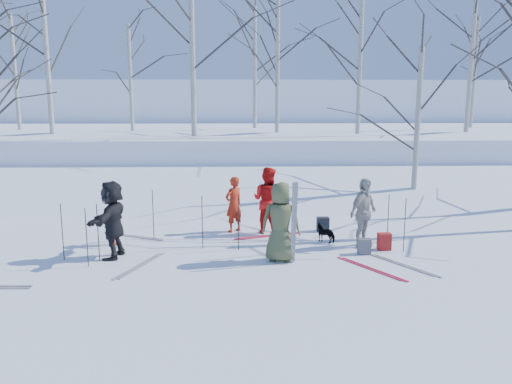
{
  "coord_description": "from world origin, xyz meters",
  "views": [
    {
      "loc": [
        -0.38,
        -11.32,
        3.68
      ],
      "look_at": [
        0.0,
        1.5,
        1.3
      ],
      "focal_mm": 35.0,
      "sensor_mm": 36.0,
      "label": 1
    }
  ],
  "objects_px": {
    "skier_olive_center": "(281,222)",
    "skier_red_north": "(234,204)",
    "skier_red_seated": "(115,226)",
    "backpack_grey": "(364,246)",
    "backpack_red": "(384,241)",
    "skier_grey_west": "(113,219)",
    "dog": "(326,233)",
    "backpack_dark": "(323,224)",
    "skier_redor_behind": "(268,200)",
    "skier_cream_east": "(363,213)"
  },
  "relations": [
    {
      "from": "backpack_grey",
      "to": "skier_grey_west",
      "type": "bearing_deg",
      "value": -179.34
    },
    {
      "from": "skier_red_north",
      "to": "skier_grey_west",
      "type": "height_order",
      "value": "skier_grey_west"
    },
    {
      "from": "skier_olive_center",
      "to": "skier_red_north",
      "type": "xyz_separation_m",
      "value": [
        -1.11,
        2.63,
        -0.14
      ]
    },
    {
      "from": "backpack_grey",
      "to": "skier_cream_east",
      "type": "bearing_deg",
      "value": 80.8
    },
    {
      "from": "skier_olive_center",
      "to": "skier_cream_east",
      "type": "height_order",
      "value": "skier_olive_center"
    },
    {
      "from": "skier_olive_center",
      "to": "skier_red_seated",
      "type": "bearing_deg",
      "value": -7.33
    },
    {
      "from": "skier_cream_east",
      "to": "backpack_dark",
      "type": "xyz_separation_m",
      "value": [
        -0.75,
        1.55,
        -0.68
      ]
    },
    {
      "from": "skier_olive_center",
      "to": "backpack_red",
      "type": "height_order",
      "value": "skier_olive_center"
    },
    {
      "from": "skier_olive_center",
      "to": "skier_redor_behind",
      "type": "distance_m",
      "value": 2.49
    },
    {
      "from": "skier_cream_east",
      "to": "backpack_grey",
      "type": "xyz_separation_m",
      "value": [
        -0.1,
        -0.61,
        -0.69
      ]
    },
    {
      "from": "skier_red_north",
      "to": "skier_olive_center",
      "type": "bearing_deg",
      "value": 71.63
    },
    {
      "from": "skier_olive_center",
      "to": "skier_red_seated",
      "type": "xyz_separation_m",
      "value": [
        -4.13,
        1.42,
        -0.42
      ]
    },
    {
      "from": "skier_red_seated",
      "to": "backpack_red",
      "type": "bearing_deg",
      "value": -111.5
    },
    {
      "from": "skier_olive_center",
      "to": "skier_grey_west",
      "type": "height_order",
      "value": "skier_olive_center"
    },
    {
      "from": "skier_red_north",
      "to": "dog",
      "type": "xyz_separation_m",
      "value": [
        2.43,
        -1.12,
        -0.55
      ]
    },
    {
      "from": "skier_grey_west",
      "to": "skier_redor_behind",
      "type": "bearing_deg",
      "value": 127.66
    },
    {
      "from": "skier_red_seated",
      "to": "backpack_grey",
      "type": "height_order",
      "value": "skier_red_seated"
    },
    {
      "from": "skier_redor_behind",
      "to": "skier_red_north",
      "type": "bearing_deg",
      "value": 24.42
    },
    {
      "from": "skier_red_north",
      "to": "dog",
      "type": "relative_size",
      "value": 2.76
    },
    {
      "from": "skier_red_seated",
      "to": "backpack_red",
      "type": "height_order",
      "value": "skier_red_seated"
    },
    {
      "from": "skier_olive_center",
      "to": "skier_redor_behind",
      "type": "relative_size",
      "value": 1.0
    },
    {
      "from": "skier_olive_center",
      "to": "backpack_dark",
      "type": "bearing_deg",
      "value": -106.93
    },
    {
      "from": "skier_red_seated",
      "to": "backpack_grey",
      "type": "bearing_deg",
      "value": -115.1
    },
    {
      "from": "skier_red_north",
      "to": "skier_red_seated",
      "type": "distance_m",
      "value": 3.27
    },
    {
      "from": "skier_grey_west",
      "to": "dog",
      "type": "bearing_deg",
      "value": 110.4
    },
    {
      "from": "skier_grey_west",
      "to": "backpack_red",
      "type": "xyz_separation_m",
      "value": [
        6.57,
        0.41,
        -0.71
      ]
    },
    {
      "from": "skier_red_north",
      "to": "skier_redor_behind",
      "type": "relative_size",
      "value": 0.85
    },
    {
      "from": "dog",
      "to": "backpack_dark",
      "type": "height_order",
      "value": "dog"
    },
    {
      "from": "skier_redor_behind",
      "to": "backpack_grey",
      "type": "bearing_deg",
      "value": 170.17
    },
    {
      "from": "skier_red_north",
      "to": "backpack_red",
      "type": "distance_m",
      "value": 4.23
    },
    {
      "from": "skier_red_seated",
      "to": "skier_red_north",
      "type": "bearing_deg",
      "value": -84.35
    },
    {
      "from": "skier_redor_behind",
      "to": "skier_cream_east",
      "type": "distance_m",
      "value": 2.74
    },
    {
      "from": "skier_redor_behind",
      "to": "skier_cream_east",
      "type": "height_order",
      "value": "skier_redor_behind"
    },
    {
      "from": "skier_red_seated",
      "to": "skier_cream_east",
      "type": "distance_m",
      "value": 6.32
    },
    {
      "from": "skier_cream_east",
      "to": "backpack_grey",
      "type": "height_order",
      "value": "skier_cream_east"
    },
    {
      "from": "skier_grey_west",
      "to": "dog",
      "type": "relative_size",
      "value": 3.22
    },
    {
      "from": "backpack_grey",
      "to": "backpack_red",
      "type": "bearing_deg",
      "value": 30.27
    },
    {
      "from": "skier_redor_behind",
      "to": "skier_grey_west",
      "type": "bearing_deg",
      "value": 62.09
    },
    {
      "from": "dog",
      "to": "backpack_red",
      "type": "height_order",
      "value": "dog"
    },
    {
      "from": "skier_cream_east",
      "to": "skier_grey_west",
      "type": "relative_size",
      "value": 0.96
    },
    {
      "from": "skier_olive_center",
      "to": "skier_red_seated",
      "type": "relative_size",
      "value": 1.82
    },
    {
      "from": "dog",
      "to": "skier_cream_east",
      "type": "bearing_deg",
      "value": 98.84
    },
    {
      "from": "skier_cream_east",
      "to": "skier_grey_west",
      "type": "height_order",
      "value": "skier_grey_west"
    },
    {
      "from": "skier_red_seated",
      "to": "backpack_red",
      "type": "xyz_separation_m",
      "value": [
        6.78,
        -0.63,
        -0.3
      ]
    },
    {
      "from": "backpack_grey",
      "to": "backpack_dark",
      "type": "relative_size",
      "value": 0.95
    },
    {
      "from": "skier_redor_behind",
      "to": "backpack_grey",
      "type": "height_order",
      "value": "skier_redor_behind"
    },
    {
      "from": "skier_red_north",
      "to": "skier_red_seated",
      "type": "height_order",
      "value": "skier_red_north"
    },
    {
      "from": "skier_cream_east",
      "to": "backpack_dark",
      "type": "relative_size",
      "value": 4.41
    },
    {
      "from": "skier_red_seated",
      "to": "skier_cream_east",
      "type": "xyz_separation_m",
      "value": [
        6.3,
        -0.36,
        0.37
      ]
    },
    {
      "from": "backpack_grey",
      "to": "skier_olive_center",
      "type": "bearing_deg",
      "value": -167.88
    }
  ]
}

